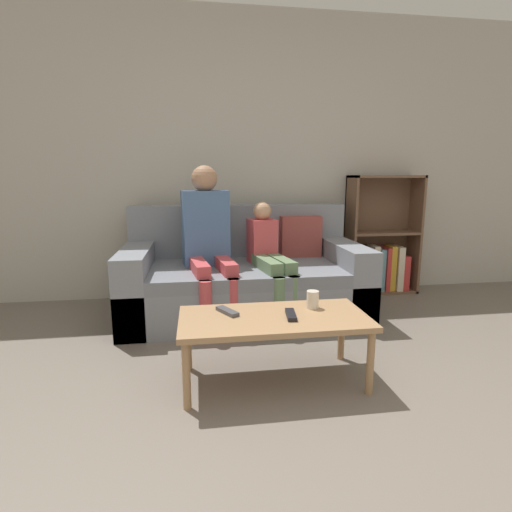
{
  "coord_description": "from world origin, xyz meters",
  "views": [
    {
      "loc": [
        -0.51,
        -1.18,
        1.13
      ],
      "look_at": [
        -0.12,
        1.42,
        0.61
      ],
      "focal_mm": 28.0,
      "sensor_mm": 36.0,
      "label": 1
    }
  ],
  "objects_px": {
    "couch": "(244,279)",
    "tv_remote_1": "(227,311)",
    "bookshelf": "(379,250)",
    "tv_remote_0": "(291,315)",
    "person_adult": "(208,234)",
    "coffee_table": "(274,323)",
    "cup_near": "(313,299)",
    "person_child": "(269,255)"
  },
  "relations": [
    {
      "from": "couch",
      "to": "tv_remote_1",
      "type": "relative_size",
      "value": 11.15
    },
    {
      "from": "bookshelf",
      "to": "tv_remote_0",
      "type": "relative_size",
      "value": 6.55
    },
    {
      "from": "person_adult",
      "to": "tv_remote_0",
      "type": "height_order",
      "value": "person_adult"
    },
    {
      "from": "tv_remote_0",
      "to": "person_adult",
      "type": "bearing_deg",
      "value": 117.17
    },
    {
      "from": "person_adult",
      "to": "tv_remote_1",
      "type": "relative_size",
      "value": 7.07
    },
    {
      "from": "bookshelf",
      "to": "person_adult",
      "type": "distance_m",
      "value": 1.8
    },
    {
      "from": "person_adult",
      "to": "couch",
      "type": "bearing_deg",
      "value": 9.29
    },
    {
      "from": "couch",
      "to": "tv_remote_1",
      "type": "bearing_deg",
      "value": -101.64
    },
    {
      "from": "coffee_table",
      "to": "cup_near",
      "type": "xyz_separation_m",
      "value": [
        0.25,
        0.1,
        0.09
      ]
    },
    {
      "from": "person_adult",
      "to": "cup_near",
      "type": "xyz_separation_m",
      "value": [
        0.57,
        -0.99,
        -0.26
      ]
    },
    {
      "from": "couch",
      "to": "person_adult",
      "type": "xyz_separation_m",
      "value": [
        -0.3,
        -0.09,
        0.41
      ]
    },
    {
      "from": "coffee_table",
      "to": "tv_remote_1",
      "type": "height_order",
      "value": "tv_remote_1"
    },
    {
      "from": "bookshelf",
      "to": "person_adult",
      "type": "relative_size",
      "value": 0.94
    },
    {
      "from": "tv_remote_1",
      "to": "cup_near",
      "type": "bearing_deg",
      "value": -26.28
    },
    {
      "from": "coffee_table",
      "to": "person_adult",
      "type": "xyz_separation_m",
      "value": [
        -0.32,
        1.09,
        0.35
      ]
    },
    {
      "from": "coffee_table",
      "to": "person_adult",
      "type": "height_order",
      "value": "person_adult"
    },
    {
      "from": "person_adult",
      "to": "coffee_table",
      "type": "bearing_deg",
      "value": -81.85
    },
    {
      "from": "tv_remote_0",
      "to": "tv_remote_1",
      "type": "relative_size",
      "value": 1.01
    },
    {
      "from": "person_adult",
      "to": "tv_remote_0",
      "type": "relative_size",
      "value": 6.97
    },
    {
      "from": "couch",
      "to": "person_adult",
      "type": "height_order",
      "value": "person_adult"
    },
    {
      "from": "coffee_table",
      "to": "person_adult",
      "type": "relative_size",
      "value": 0.84
    },
    {
      "from": "person_adult",
      "to": "tv_remote_0",
      "type": "xyz_separation_m",
      "value": [
        0.41,
        -1.11,
        -0.3
      ]
    },
    {
      "from": "couch",
      "to": "coffee_table",
      "type": "relative_size",
      "value": 1.87
    },
    {
      "from": "person_child",
      "to": "cup_near",
      "type": "relative_size",
      "value": 9.15
    },
    {
      "from": "person_adult",
      "to": "tv_remote_1",
      "type": "bearing_deg",
      "value": -94.12
    },
    {
      "from": "couch",
      "to": "cup_near",
      "type": "bearing_deg",
      "value": -76.07
    },
    {
      "from": "cup_near",
      "to": "tv_remote_1",
      "type": "height_order",
      "value": "cup_near"
    },
    {
      "from": "person_adult",
      "to": "person_child",
      "type": "bearing_deg",
      "value": -17.01
    },
    {
      "from": "person_adult",
      "to": "person_child",
      "type": "relative_size",
      "value": 1.31
    },
    {
      "from": "person_child",
      "to": "tv_remote_0",
      "type": "height_order",
      "value": "person_child"
    },
    {
      "from": "person_adult",
      "to": "tv_remote_1",
      "type": "xyz_separation_m",
      "value": [
        0.07,
        -1.01,
        -0.3
      ]
    },
    {
      "from": "couch",
      "to": "person_child",
      "type": "relative_size",
      "value": 2.07
    },
    {
      "from": "couch",
      "to": "tv_remote_1",
      "type": "xyz_separation_m",
      "value": [
        -0.23,
        -1.1,
        0.11
      ]
    },
    {
      "from": "bookshelf",
      "to": "tv_remote_0",
      "type": "xyz_separation_m",
      "value": [
        -1.29,
        -1.65,
        -0.02
      ]
    },
    {
      "from": "cup_near",
      "to": "tv_remote_0",
      "type": "xyz_separation_m",
      "value": [
        -0.16,
        -0.13,
        -0.04
      ]
    },
    {
      "from": "coffee_table",
      "to": "tv_remote_1",
      "type": "distance_m",
      "value": 0.27
    },
    {
      "from": "coffee_table",
      "to": "person_adult",
      "type": "bearing_deg",
      "value": 106.4
    },
    {
      "from": "cup_near",
      "to": "person_adult",
      "type": "bearing_deg",
      "value": 119.92
    },
    {
      "from": "person_adult",
      "to": "tv_remote_0",
      "type": "bearing_deg",
      "value": -78.03
    },
    {
      "from": "coffee_table",
      "to": "person_child",
      "type": "xyz_separation_m",
      "value": [
        0.16,
        1.01,
        0.17
      ]
    },
    {
      "from": "couch",
      "to": "person_adult",
      "type": "relative_size",
      "value": 1.58
    },
    {
      "from": "couch",
      "to": "bookshelf",
      "type": "xyz_separation_m",
      "value": [
        1.4,
        0.44,
        0.13
      ]
    }
  ]
}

